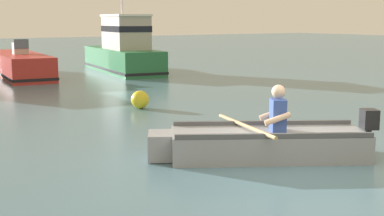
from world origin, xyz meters
The scene contains 5 objects.
ground_plane centered at (0.00, 0.00, 0.00)m, with size 120.00×120.00×0.00m, color slate.
rowboat_with_person centered at (0.22, 1.05, 0.25)m, with size 3.43×2.56×1.19m.
moored_boat_red centered at (0.51, 15.90, 0.43)m, with size 2.23×6.49×1.48m.
moored_boat_green centered at (4.66, 15.03, 0.89)m, with size 2.61×6.25×4.51m.
mooring_buoy centered at (0.83, 6.39, 0.23)m, with size 0.46×0.46×0.46m, color yellow.
Camera 1 is at (-5.35, -5.22, 2.21)m, focal length 49.35 mm.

